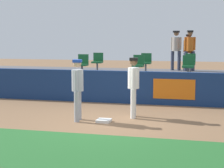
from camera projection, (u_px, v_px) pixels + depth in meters
ground_plane at (106, 123)px, 10.76m from camera, size 60.00×60.00×0.00m
grass_foreground_strip at (74, 150)px, 8.15m from camera, size 18.00×2.80×0.01m
first_base at (104, 121)px, 10.89m from camera, size 0.40×0.40×0.08m
player_fielder_home at (134, 83)px, 11.41m from camera, size 0.39×0.59×1.84m
player_runner_visitor at (78, 86)px, 10.94m from camera, size 0.39×0.51×1.81m
field_wall at (129, 87)px, 13.97m from camera, size 18.00×0.26×1.21m
bleacher_platform at (140, 83)px, 16.46m from camera, size 18.00×4.80×0.92m
seat_front_center at (138, 64)px, 15.24m from camera, size 0.45×0.44×0.84m
seat_front_left at (82, 63)px, 15.81m from camera, size 0.45×0.44×0.84m
seat_front_right at (188, 65)px, 14.76m from camera, size 0.45×0.44×0.84m
seat_back_center at (146, 61)px, 16.96m from camera, size 0.47×0.44×0.84m
seat_back_left at (98, 61)px, 17.51m from camera, size 0.47×0.44×0.84m
seat_back_right at (190, 62)px, 16.49m from camera, size 0.45×0.44×0.84m
spectator_hooded at (188, 50)px, 17.43m from camera, size 0.47×0.37×1.69m
spectator_capped at (190, 48)px, 17.21m from camera, size 0.52×0.43×1.87m
spectator_casual at (176, 47)px, 17.62m from camera, size 0.51×0.44×1.87m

